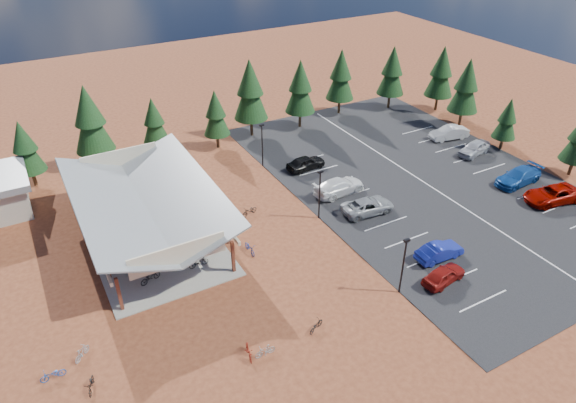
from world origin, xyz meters
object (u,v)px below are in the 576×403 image
at_px(car_7, 519,176).
at_px(trash_bin_1, 219,215).
at_px(bike_16, 250,211).
at_px(bike_2, 119,220).
at_px(bike_14, 250,248).
at_px(bike_3, 109,211).
at_px(bike_6, 160,226).
at_px(bike_10, 53,375).
at_px(bike_11, 249,351).
at_px(lamp_post_1, 320,191).
at_px(trash_bin_0, 227,238).
at_px(car_3, 339,186).
at_px(bike_7, 163,199).
at_px(bike_0, 150,277).
at_px(lamp_post_2, 262,142).
at_px(bike_4, 199,262).
at_px(bike_12, 316,326).
at_px(car_0, 444,275).
at_px(bike_1, 140,257).
at_px(bike_13, 265,351).
at_px(bike_9, 82,353).
at_px(lamp_post_0, 403,262).
at_px(car_2, 368,206).
at_px(car_1, 439,251).
at_px(bike_8, 91,385).
at_px(car_8, 474,148).
at_px(car_6, 553,195).
at_px(car_4, 306,163).
at_px(bike_pavilion, 145,200).
at_px(car_9, 449,133).
at_px(bike_5, 190,228).

bearing_deg(car_7, trash_bin_1, -110.38).
relative_size(trash_bin_1, bike_16, 0.50).
height_order(bike_2, bike_14, bike_2).
height_order(bike_3, bike_6, bike_3).
height_order(bike_10, bike_11, bike_11).
relative_size(lamp_post_1, bike_14, 2.74).
xyz_separation_m(trash_bin_0, bike_11, (-3.93, -12.74, 0.07)).
distance_m(bike_14, car_3, 13.14).
bearing_deg(bike_7, bike_0, 151.42).
bearing_deg(lamp_post_2, bike_11, -118.64).
xyz_separation_m(bike_11, bike_16, (7.55, 15.76, -0.04)).
xyz_separation_m(bike_4, bike_12, (4.87, -10.80, -0.14)).
bearing_deg(car_0, bike_2, 36.49).
height_order(bike_1, bike_10, bike_1).
relative_size(trash_bin_1, bike_13, 0.59).
bearing_deg(car_3, trash_bin_1, 78.21).
height_order(trash_bin_1, bike_9, bike_9).
xyz_separation_m(lamp_post_0, bike_1, (-16.84, 13.46, -2.33)).
bearing_deg(trash_bin_1, bike_7, 126.12).
bearing_deg(lamp_post_0, bike_4, 140.38).
relative_size(bike_9, bike_14, 0.82).
xyz_separation_m(lamp_post_0, bike_4, (-12.75, 10.55, -2.43)).
bearing_deg(bike_3, car_2, -109.17).
bearing_deg(car_1, bike_8, 90.01).
xyz_separation_m(car_0, car_8, (19.25, 15.28, 0.10)).
bearing_deg(car_6, bike_3, -104.95).
height_order(bike_7, car_2, car_2).
distance_m(bike_9, bike_12, 16.20).
distance_m(bike_13, car_4, 26.92).
bearing_deg(bike_16, car_1, 21.84).
bearing_deg(bike_7, bike_pavilion, 143.77).
xyz_separation_m(trash_bin_1, bike_13, (-3.65, -17.05, 0.01)).
xyz_separation_m(bike_pavilion, car_2, (19.62, -6.56, -3.05)).
height_order(bike_13, car_1, car_1).
xyz_separation_m(lamp_post_0, car_3, (4.21, 14.83, -2.12)).
height_order(bike_8, car_9, car_9).
height_order(bike_0, bike_16, bike_0).
bearing_deg(bike_2, car_4, -78.80).
xyz_separation_m(bike_3, car_7, (39.59, -14.73, 0.25)).
relative_size(bike_9, bike_10, 0.94).
xyz_separation_m(bike_4, bike_9, (-10.35, -5.24, -0.09)).
distance_m(bike_9, car_7, 45.18).
bearing_deg(bike_0, bike_13, -176.03).
distance_m(car_1, car_9, 24.99).
relative_size(bike_pavilion, bike_5, 12.85).
xyz_separation_m(bike_12, car_6, (29.89, 3.31, 0.45)).
bearing_deg(bike_8, car_4, 52.36).
bearing_deg(lamp_post_0, bike_13, -177.30).
relative_size(bike_4, bike_12, 1.10).
bearing_deg(car_7, bike_5, -107.53).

